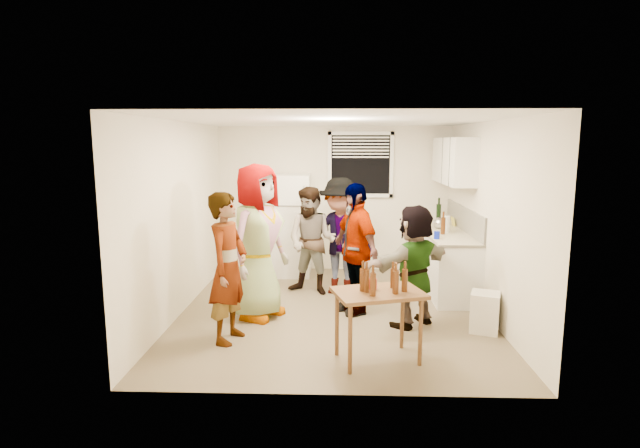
{
  "coord_description": "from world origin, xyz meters",
  "views": [
    {
      "loc": [
        0.04,
        -6.4,
        2.23
      ],
      "look_at": [
        -0.18,
        0.17,
        1.15
      ],
      "focal_mm": 28.0,
      "sensor_mm": 36.0,
      "label": 1
    }
  ],
  "objects_px": {
    "beer_bottle_counter": "(443,234)",
    "guest_orange": "(412,325)",
    "serving_table": "(377,360)",
    "wine_bottle": "(438,222)",
    "beer_bottle_table": "(393,288)",
    "guest_black": "(354,312)",
    "kettle": "(439,228)",
    "red_cup": "(373,289)",
    "guest_stripe": "(230,340)",
    "guest_back_right": "(340,293)",
    "guest_grey": "(259,316)",
    "guest_back_left": "(312,293)",
    "trash_bin": "(485,311)",
    "blue_cup": "(437,239)",
    "refrigerator": "(290,225)"
  },
  "relations": [
    {
      "from": "serving_table",
      "to": "guest_back_left",
      "type": "relative_size",
      "value": 0.55
    },
    {
      "from": "guest_black",
      "to": "guest_back_left",
      "type": "bearing_deg",
      "value": -169.94
    },
    {
      "from": "beer_bottle_counter",
      "to": "red_cup",
      "type": "xyz_separation_m",
      "value": [
        -1.18,
        -2.28,
        -0.16
      ]
    },
    {
      "from": "red_cup",
      "to": "guest_back_right",
      "type": "xyz_separation_m",
      "value": [
        -0.32,
        2.26,
        -0.74
      ]
    },
    {
      "from": "guest_black",
      "to": "guest_orange",
      "type": "bearing_deg",
      "value": 30.2
    },
    {
      "from": "wine_bottle",
      "to": "kettle",
      "type": "bearing_deg",
      "value": -99.54
    },
    {
      "from": "beer_bottle_counter",
      "to": "blue_cup",
      "type": "distance_m",
      "value": 0.4
    },
    {
      "from": "beer_bottle_counter",
      "to": "guest_grey",
      "type": "bearing_deg",
      "value": -157.33
    },
    {
      "from": "blue_cup",
      "to": "trash_bin",
      "type": "distance_m",
      "value": 1.36
    },
    {
      "from": "guest_back_right",
      "to": "guest_black",
      "type": "distance_m",
      "value": 0.86
    },
    {
      "from": "beer_bottle_table",
      "to": "guest_stripe",
      "type": "bearing_deg",
      "value": 168.65
    },
    {
      "from": "guest_grey",
      "to": "guest_orange",
      "type": "xyz_separation_m",
      "value": [
        1.94,
        -0.24,
        0.0
      ]
    },
    {
      "from": "refrigerator",
      "to": "red_cup",
      "type": "distance_m",
      "value": 3.53
    },
    {
      "from": "guest_black",
      "to": "refrigerator",
      "type": "bearing_deg",
      "value": -178.02
    },
    {
      "from": "wine_bottle",
      "to": "guest_back_right",
      "type": "bearing_deg",
      "value": -146.35
    },
    {
      "from": "beer_bottle_counter",
      "to": "trash_bin",
      "type": "xyz_separation_m",
      "value": [
        0.21,
        -1.5,
        -0.65
      ]
    },
    {
      "from": "guest_grey",
      "to": "guest_orange",
      "type": "relative_size",
      "value": 1.31
    },
    {
      "from": "refrigerator",
      "to": "guest_stripe",
      "type": "bearing_deg",
      "value": -98.14
    },
    {
      "from": "guest_black",
      "to": "guest_stripe",
      "type": "bearing_deg",
      "value": -81.87
    },
    {
      "from": "guest_back_left",
      "to": "guest_back_right",
      "type": "relative_size",
      "value": 0.92
    },
    {
      "from": "guest_back_right",
      "to": "serving_table",
      "type": "bearing_deg",
      "value": -64.28
    },
    {
      "from": "beer_bottle_table",
      "to": "guest_back_right",
      "type": "height_order",
      "value": "beer_bottle_table"
    },
    {
      "from": "blue_cup",
      "to": "kettle",
      "type": "bearing_deg",
      "value": 76.23
    },
    {
      "from": "beer_bottle_table",
      "to": "guest_grey",
      "type": "height_order",
      "value": "beer_bottle_table"
    },
    {
      "from": "beer_bottle_counter",
      "to": "guest_stripe",
      "type": "relative_size",
      "value": 0.15
    },
    {
      "from": "trash_bin",
      "to": "beer_bottle_counter",
      "type": "bearing_deg",
      "value": 97.96
    },
    {
      "from": "beer_bottle_table",
      "to": "guest_black",
      "type": "distance_m",
      "value": 1.59
    },
    {
      "from": "beer_bottle_counter",
      "to": "guest_grey",
      "type": "relative_size",
      "value": 0.13
    },
    {
      "from": "blue_cup",
      "to": "serving_table",
      "type": "bearing_deg",
      "value": -116.14
    },
    {
      "from": "guest_orange",
      "to": "beer_bottle_table",
      "type": "bearing_deg",
      "value": 29.59
    },
    {
      "from": "guest_stripe",
      "to": "guest_black",
      "type": "height_order",
      "value": "guest_black"
    },
    {
      "from": "guest_stripe",
      "to": "guest_black",
      "type": "relative_size",
      "value": 0.99
    },
    {
      "from": "kettle",
      "to": "wine_bottle",
      "type": "xyz_separation_m",
      "value": [
        0.1,
        0.59,
        0.0
      ]
    },
    {
      "from": "guest_grey",
      "to": "trash_bin",
      "type": "bearing_deg",
      "value": -70.93
    },
    {
      "from": "guest_grey",
      "to": "guest_stripe",
      "type": "relative_size",
      "value": 1.16
    },
    {
      "from": "blue_cup",
      "to": "guest_stripe",
      "type": "height_order",
      "value": "blue_cup"
    },
    {
      "from": "trash_bin",
      "to": "guest_back_left",
      "type": "distance_m",
      "value": 2.59
    },
    {
      "from": "guest_back_left",
      "to": "guest_back_right",
      "type": "bearing_deg",
      "value": 23.99
    },
    {
      "from": "refrigerator",
      "to": "guest_black",
      "type": "distance_m",
      "value": 2.33
    },
    {
      "from": "refrigerator",
      "to": "guest_back_left",
      "type": "height_order",
      "value": "refrigerator"
    },
    {
      "from": "guest_back_left",
      "to": "beer_bottle_table",
      "type": "bearing_deg",
      "value": -45.87
    },
    {
      "from": "beer_bottle_counter",
      "to": "guest_orange",
      "type": "height_order",
      "value": "beer_bottle_counter"
    },
    {
      "from": "beer_bottle_table",
      "to": "red_cup",
      "type": "distance_m",
      "value": 0.22
    },
    {
      "from": "red_cup",
      "to": "guest_stripe",
      "type": "distance_m",
      "value": 1.8
    },
    {
      "from": "beer_bottle_counter",
      "to": "guest_orange",
      "type": "xyz_separation_m",
      "value": [
        -0.61,
        -1.31,
        -0.9
      ]
    },
    {
      "from": "guest_grey",
      "to": "guest_stripe",
      "type": "height_order",
      "value": "guest_grey"
    },
    {
      "from": "beer_bottle_table",
      "to": "guest_orange",
      "type": "xyz_separation_m",
      "value": [
        0.36,
        0.91,
        -0.74
      ]
    },
    {
      "from": "beer_bottle_table",
      "to": "serving_table",
      "type": "bearing_deg",
      "value": -142.61
    },
    {
      "from": "serving_table",
      "to": "wine_bottle",
      "type": "bearing_deg",
      "value": 69.53
    },
    {
      "from": "blue_cup",
      "to": "beer_bottle_table",
      "type": "distance_m",
      "value": 2.03
    }
  ]
}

